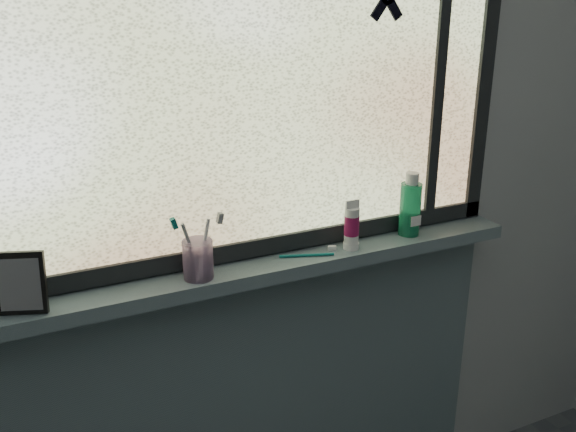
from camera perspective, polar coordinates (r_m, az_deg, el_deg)
The scene contains 12 objects.
wall_back at distance 1.78m, azimuth -3.39°, elevation 3.49°, with size 3.00×0.01×2.50m, color #9EA3A8.
windowsill at distance 1.81m, azimuth -2.33°, elevation -4.75°, with size 1.62×0.14×0.04m, color slate.
sill_apron at distance 2.12m, azimuth -2.77°, elevation -16.75°, with size 1.62×0.02×0.98m, color slate.
window_pane at distance 1.70m, azimuth -3.29°, elevation 12.36°, with size 1.50×0.01×1.00m, color silver.
frame_bottom at distance 1.83m, azimuth -2.94°, elevation -2.75°, with size 1.60×0.03×0.05m, color black.
frame_right at distance 2.11m, azimuth 17.12°, elevation 13.07°, with size 0.05×0.03×1.10m, color black.
frame_mullion at distance 2.00m, azimuth 13.29°, elevation 13.05°, with size 0.04×0.03×1.00m, color black.
vanity_mirror at distance 1.64m, azimuth -22.77°, elevation -5.51°, with size 0.12×0.06×0.15m, color black.
toothbrush_cup at distance 1.70m, azimuth -8.01°, elevation -3.84°, with size 0.08×0.08×0.11m, color #C49CCE.
toothbrush_lying at distance 1.83m, azimuth 1.68°, elevation -3.44°, with size 0.19×0.02×0.01m, color #0B6865, non-canonical shape.
mouthwash_bottle at distance 2.00m, azimuth 10.83°, elevation 1.06°, with size 0.07×0.07×0.16m, color #1D9965.
cream_tube at distance 1.87m, azimuth 5.69°, elevation -0.64°, with size 0.04×0.04×0.11m, color silver.
Camera 1 is at (-0.64, -0.28, 1.76)m, focal length 40.00 mm.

